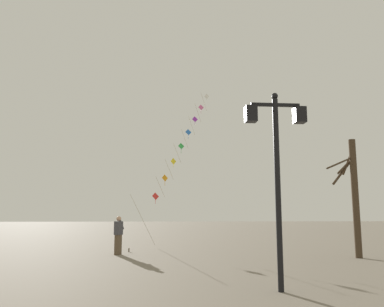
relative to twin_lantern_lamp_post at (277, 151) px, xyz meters
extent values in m
plane|color=#756B5B|center=(-2.43, 11.03, -3.34)|extent=(160.00, 160.00, 0.00)
cylinder|color=black|center=(0.00, 0.00, -1.01)|extent=(0.14, 0.14, 4.65)
sphere|color=black|center=(0.00, 0.00, 1.39)|extent=(0.16, 0.16, 0.16)
cube|color=black|center=(0.00, 0.00, 1.16)|extent=(1.24, 0.08, 0.08)
cube|color=black|center=(-0.62, 0.00, 0.91)|extent=(0.28, 0.28, 0.40)
cube|color=beige|center=(-0.62, 0.00, 0.91)|extent=(0.19, 0.19, 0.30)
cube|color=black|center=(0.62, 0.00, 0.91)|extent=(0.28, 0.28, 0.40)
cube|color=beige|center=(0.62, 0.00, 0.91)|extent=(0.19, 0.19, 0.30)
cylinder|color=brown|center=(-4.28, 10.25, -3.25)|extent=(0.06, 0.06, 0.18)
cylinder|color=silver|center=(-3.67, 11.28, -1.87)|extent=(1.25, 2.07, 2.60)
cylinder|color=silver|center=(-2.80, 12.73, -0.03)|extent=(0.54, 0.88, 1.10)
cylinder|color=silver|center=(-2.29, 13.59, 1.05)|extent=(0.54, 0.88, 1.10)
cylinder|color=silver|center=(-1.78, 14.45, 2.13)|extent=(0.54, 0.88, 1.10)
cylinder|color=silver|center=(-1.27, 15.31, 3.22)|extent=(0.54, 0.88, 1.10)
cylinder|color=silver|center=(-0.76, 16.17, 4.30)|extent=(0.54, 0.88, 1.10)
cylinder|color=silver|center=(-0.24, 17.03, 5.38)|extent=(0.54, 0.88, 1.10)
cylinder|color=silver|center=(0.27, 17.88, 6.47)|extent=(0.54, 0.88, 1.10)
cube|color=red|center=(-3.06, 12.30, -0.57)|extent=(0.38, 0.18, 0.41)
cylinder|color=red|center=(-3.06, 12.30, -0.86)|extent=(0.02, 0.03, 0.25)
cube|color=orange|center=(-2.55, 13.16, 0.51)|extent=(0.34, 0.25, 0.41)
cylinder|color=orange|center=(-2.55, 13.16, 0.21)|extent=(0.03, 0.04, 0.29)
cube|color=yellow|center=(-2.04, 14.02, 1.59)|extent=(0.31, 0.28, 0.41)
cylinder|color=yellow|center=(-2.04, 14.02, 1.33)|extent=(0.02, 0.02, 0.20)
cube|color=green|center=(-1.52, 14.88, 2.68)|extent=(0.37, 0.19, 0.41)
cylinder|color=green|center=(-1.52, 14.88, 2.37)|extent=(0.03, 0.05, 0.29)
cube|color=blue|center=(-1.01, 15.74, 3.76)|extent=(0.39, 0.14, 0.41)
cylinder|color=blue|center=(-1.01, 15.74, 3.45)|extent=(0.03, 0.05, 0.29)
cube|color=purple|center=(-0.50, 16.60, 4.84)|extent=(0.39, 0.16, 0.41)
cylinder|color=purple|center=(-0.50, 16.60, 4.57)|extent=(0.02, 0.02, 0.23)
cube|color=pink|center=(0.01, 17.45, 5.92)|extent=(0.39, 0.14, 0.41)
cylinder|color=pink|center=(0.01, 17.45, 5.62)|extent=(0.03, 0.06, 0.29)
cube|color=white|center=(0.52, 18.31, 7.01)|extent=(0.30, 0.29, 0.41)
cylinder|color=white|center=(0.52, 18.31, 6.74)|extent=(0.03, 0.03, 0.21)
cube|color=brown|center=(-4.67, 8.94, -2.89)|extent=(0.32, 0.36, 0.90)
cube|color=#3F3F47|center=(-4.67, 8.94, -2.16)|extent=(0.39, 0.45, 0.60)
sphere|color=tan|center=(-4.67, 8.94, -1.74)|extent=(0.22, 0.22, 0.22)
cylinder|color=#3F3F47|center=(-4.57, 9.13, -1.99)|extent=(0.26, 0.39, 0.50)
cylinder|color=#423323|center=(5.44, 6.79, -0.84)|extent=(0.29, 0.29, 5.00)
cylinder|color=#423323|center=(4.74, 6.55, 0.61)|extent=(1.44, 0.56, 0.63)
cylinder|color=#423323|center=(5.17, 6.98, 0.52)|extent=(0.65, 0.50, 0.71)
cylinder|color=#423323|center=(5.12, 7.12, 0.30)|extent=(0.77, 0.81, 1.16)
cylinder|color=#423323|center=(5.41, 7.23, 0.71)|extent=(0.15, 0.96, 1.03)
camera|label=1|loc=(-2.87, -9.34, -1.55)|focal=36.82mm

